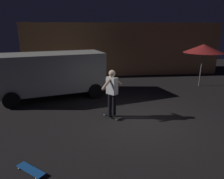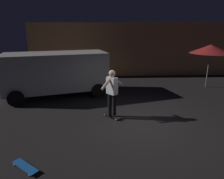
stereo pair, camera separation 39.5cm
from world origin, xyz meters
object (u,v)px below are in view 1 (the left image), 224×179
object	(u,v)px
parked_van	(52,72)
skateboard_ridden	(112,116)
patio_umbrella	(204,48)
skater	(112,90)
skateboard_spare	(31,170)

from	to	relation	value
parked_van	skateboard_ridden	bearing A→B (deg)	-46.83
patio_umbrella	skater	size ratio (longest dim) A/B	1.38
skateboard_spare	skater	size ratio (longest dim) A/B	0.44
patio_umbrella	skateboard_spare	world-z (taller)	patio_umbrella
parked_van	skater	distance (m)	3.66
skateboard_spare	skateboard_ridden	bearing A→B (deg)	52.51
skateboard_ridden	skateboard_spare	distance (m)	3.44
parked_van	skater	size ratio (longest dim) A/B	2.96
patio_umbrella	skateboard_ridden	xyz separation A→B (m)	(-5.30, -3.72, -2.02)
patio_umbrella	skater	distance (m)	6.56
parked_van	skater	world-z (taller)	parked_van
patio_umbrella	skateboard_spare	bearing A→B (deg)	-138.88
skateboard_ridden	skater	xyz separation A→B (m)	(0.00, 0.00, 0.98)
patio_umbrella	skateboard_ridden	size ratio (longest dim) A/B	3.20
parked_van	skateboard_spare	size ratio (longest dim) A/B	6.69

